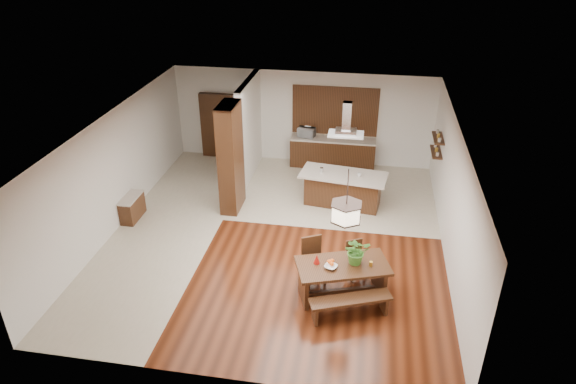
% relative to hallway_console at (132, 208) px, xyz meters
% --- Properties ---
extents(room_shell, '(9.00, 9.04, 2.92)m').
position_rel_hallway_console_xyz_m(room_shell, '(3.81, -0.20, 1.75)').
color(room_shell, '#3C180B').
rests_on(room_shell, ground).
extents(tile_hallway, '(2.50, 9.00, 0.01)m').
position_rel_hallway_console_xyz_m(tile_hallway, '(1.06, -0.20, -0.31)').
color(tile_hallway, beige).
rests_on(tile_hallway, ground).
extents(tile_kitchen, '(5.50, 4.00, 0.01)m').
position_rel_hallway_console_xyz_m(tile_kitchen, '(5.06, 2.30, -0.31)').
color(tile_kitchen, beige).
rests_on(tile_kitchen, ground).
extents(soffit_band, '(8.00, 9.00, 0.02)m').
position_rel_hallway_console_xyz_m(soffit_band, '(3.81, -0.20, 2.57)').
color(soffit_band, '#3F1F0F').
rests_on(soffit_band, room_shell).
extents(partition_pier, '(0.45, 1.00, 2.90)m').
position_rel_hallway_console_xyz_m(partition_pier, '(2.41, 1.00, 1.14)').
color(partition_pier, black).
rests_on(partition_pier, ground).
extents(partition_stub, '(0.18, 2.40, 2.90)m').
position_rel_hallway_console_xyz_m(partition_stub, '(2.41, 3.10, 1.14)').
color(partition_stub, silver).
rests_on(partition_stub, ground).
extents(hallway_console, '(0.37, 0.88, 0.63)m').
position_rel_hallway_console_xyz_m(hallway_console, '(0.00, 0.00, 0.00)').
color(hallway_console, black).
rests_on(hallway_console, ground).
extents(hallway_doorway, '(1.10, 0.20, 2.10)m').
position_rel_hallway_console_xyz_m(hallway_doorway, '(1.11, 4.20, 0.74)').
color(hallway_doorway, black).
rests_on(hallway_doorway, ground).
extents(rear_counter, '(2.60, 0.62, 0.95)m').
position_rel_hallway_console_xyz_m(rear_counter, '(4.81, 4.00, 0.16)').
color(rear_counter, black).
rests_on(rear_counter, ground).
extents(kitchen_window, '(2.60, 0.08, 1.50)m').
position_rel_hallway_console_xyz_m(kitchen_window, '(4.81, 4.26, 1.44)').
color(kitchen_window, '#985B2D').
rests_on(kitchen_window, room_shell).
extents(shelf_lower, '(0.26, 0.90, 0.04)m').
position_rel_hallway_console_xyz_m(shelf_lower, '(7.68, 2.40, 1.08)').
color(shelf_lower, black).
rests_on(shelf_lower, room_shell).
extents(shelf_upper, '(0.26, 0.90, 0.04)m').
position_rel_hallway_console_xyz_m(shelf_upper, '(7.68, 2.40, 1.49)').
color(shelf_upper, black).
rests_on(shelf_upper, room_shell).
extents(dining_table, '(2.04, 1.46, 0.77)m').
position_rel_hallway_console_xyz_m(dining_table, '(5.56, -2.17, 0.25)').
color(dining_table, black).
rests_on(dining_table, ground).
extents(dining_bench, '(1.63, 0.92, 0.45)m').
position_rel_hallway_console_xyz_m(dining_bench, '(5.77, -2.80, -0.09)').
color(dining_bench, black).
rests_on(dining_bench, ground).
extents(dining_chair_left, '(0.60, 0.60, 1.01)m').
position_rel_hallway_console_xyz_m(dining_chair_left, '(4.94, -1.78, 0.19)').
color(dining_chair_left, black).
rests_on(dining_chair_left, ground).
extents(dining_chair_right, '(0.50, 0.50, 0.84)m').
position_rel_hallway_console_xyz_m(dining_chair_right, '(5.82, -1.49, 0.11)').
color(dining_chair_right, black).
rests_on(dining_chair_right, ground).
extents(pendant_lantern, '(0.64, 0.64, 1.31)m').
position_rel_hallway_console_xyz_m(pendant_lantern, '(5.56, -2.17, 1.93)').
color(pendant_lantern, '#FFEBC3').
rests_on(pendant_lantern, room_shell).
extents(foliage_plant, '(0.61, 0.56, 0.57)m').
position_rel_hallway_console_xyz_m(foliage_plant, '(5.81, -2.06, 0.74)').
color(foliage_plant, '#3F7B29').
rests_on(foliage_plant, dining_table).
extents(fruit_bowl, '(0.33, 0.33, 0.06)m').
position_rel_hallway_console_xyz_m(fruit_bowl, '(5.33, -2.32, 0.48)').
color(fruit_bowl, beige).
rests_on(fruit_bowl, dining_table).
extents(napkin_cone, '(0.13, 0.13, 0.20)m').
position_rel_hallway_console_xyz_m(napkin_cone, '(5.03, -2.21, 0.56)').
color(napkin_cone, '#A2130B').
rests_on(napkin_cone, dining_table).
extents(gold_ornament, '(0.07, 0.07, 0.10)m').
position_rel_hallway_console_xyz_m(gold_ornament, '(6.11, -2.12, 0.50)').
color(gold_ornament, gold).
rests_on(gold_ornament, dining_table).
extents(kitchen_island, '(2.38, 1.28, 0.94)m').
position_rel_hallway_console_xyz_m(kitchen_island, '(5.30, 1.64, 0.17)').
color(kitchen_island, black).
rests_on(kitchen_island, ground).
extents(range_hood, '(0.90, 0.55, 0.87)m').
position_rel_hallway_console_xyz_m(range_hood, '(5.30, 1.64, 2.15)').
color(range_hood, silver).
rests_on(range_hood, room_shell).
extents(island_cup, '(0.13, 0.13, 0.09)m').
position_rel_hallway_console_xyz_m(island_cup, '(5.71, 1.54, 0.66)').
color(island_cup, silver).
rests_on(island_cup, kitchen_island).
extents(microwave, '(0.57, 0.45, 0.28)m').
position_rel_hallway_console_xyz_m(microwave, '(3.97, 4.01, 0.78)').
color(microwave, silver).
rests_on(microwave, rear_counter).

